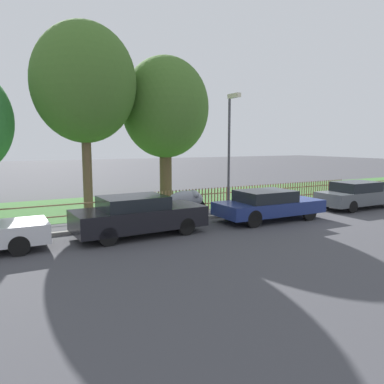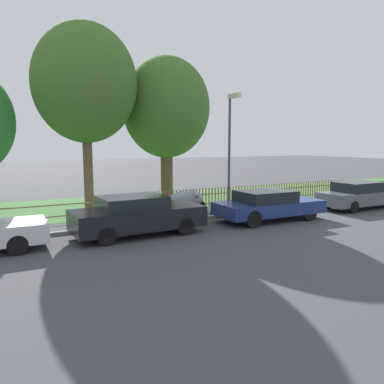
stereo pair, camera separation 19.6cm
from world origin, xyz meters
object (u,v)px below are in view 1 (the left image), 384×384
(tree_mid_park, at_px, (165,108))
(parked_car_black_saloon, at_px, (138,215))
(tree_behind_motorcycle, at_px, (84,83))
(covered_motorcycle, at_px, (186,200))
(street_lamp, at_px, (230,139))
(parked_car_navy_estate, at_px, (268,204))
(parked_car_red_compact, at_px, (358,195))

(tree_mid_park, bearing_deg, parked_car_black_saloon, -121.45)
(tree_behind_motorcycle, bearing_deg, parked_car_black_saloon, -86.84)
(parked_car_black_saloon, xyz_separation_m, covered_motorcycle, (3.20, 2.56, -0.05))
(tree_mid_park, bearing_deg, tree_behind_motorcycle, -172.98)
(tree_behind_motorcycle, height_order, tree_mid_park, tree_behind_motorcycle)
(parked_car_black_saloon, bearing_deg, tree_behind_motorcycle, 90.98)
(covered_motorcycle, bearing_deg, street_lamp, -19.15)
(parked_car_navy_estate, relative_size, tree_mid_park, 0.59)
(tree_behind_motorcycle, xyz_separation_m, tree_mid_park, (4.35, 0.54, -0.90))
(tree_behind_motorcycle, height_order, street_lamp, tree_behind_motorcycle)
(tree_behind_motorcycle, bearing_deg, covered_motorcycle, -44.52)
(parked_car_red_compact, bearing_deg, parked_car_navy_estate, -178.44)
(tree_behind_motorcycle, bearing_deg, tree_mid_park, 7.02)
(parked_car_black_saloon, height_order, tree_behind_motorcycle, tree_behind_motorcycle)
(parked_car_red_compact, distance_m, covered_motorcycle, 8.58)
(covered_motorcycle, distance_m, tree_mid_park, 5.98)
(parked_car_navy_estate, relative_size, tree_behind_motorcycle, 0.53)
(covered_motorcycle, bearing_deg, tree_behind_motorcycle, 135.66)
(covered_motorcycle, bearing_deg, parked_car_navy_estate, -47.84)
(parked_car_red_compact, distance_m, tree_mid_park, 10.78)
(parked_car_red_compact, distance_m, tree_behind_motorcycle, 14.19)
(parked_car_black_saloon, xyz_separation_m, tree_mid_park, (4.02, 6.57, 4.32))
(parked_car_red_compact, xyz_separation_m, tree_behind_motorcycle, (-11.74, 5.99, 5.26))
(tree_behind_motorcycle, bearing_deg, parked_car_navy_estate, -46.00)
(parked_car_red_compact, xyz_separation_m, street_lamp, (-6.33, 1.85, 2.71))
(parked_car_red_compact, bearing_deg, parked_car_black_saloon, 180.00)
(parked_car_red_compact, height_order, tree_mid_park, tree_mid_park)
(parked_car_black_saloon, bearing_deg, parked_car_navy_estate, -3.56)
(parked_car_navy_estate, bearing_deg, tree_mid_park, 104.15)
(parked_car_red_compact, bearing_deg, street_lamp, 163.45)
(street_lamp, bearing_deg, parked_car_black_saloon, -159.51)
(street_lamp, bearing_deg, parked_car_navy_estate, -75.01)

